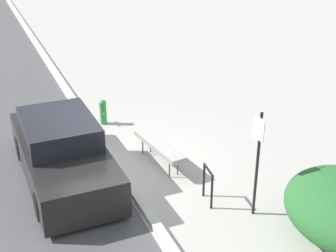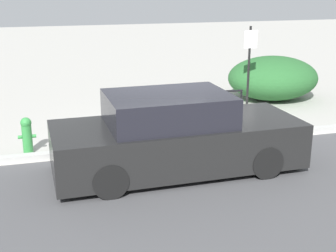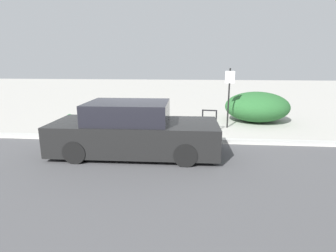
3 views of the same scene
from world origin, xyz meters
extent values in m
plane|color=#ADAAA3|center=(0.00, 0.00, 0.00)|extent=(60.00, 60.00, 0.00)
cube|color=#4C4C4F|center=(0.00, -5.15, 0.00)|extent=(60.00, 10.00, 0.01)
cube|color=#B7B7B2|center=(0.00, 0.00, 0.07)|extent=(60.00, 0.20, 0.13)
cylinder|color=#515156|center=(-0.55, 0.85, 0.23)|extent=(0.04, 0.04, 0.45)
cylinder|color=#515156|center=(0.80, 1.03, 0.23)|extent=(0.04, 0.04, 0.45)
cylinder|color=#515156|center=(-0.58, 1.07, 0.23)|extent=(0.04, 0.04, 0.45)
cylinder|color=#515156|center=(0.77, 1.25, 0.23)|extent=(0.04, 0.04, 0.45)
cube|color=#999993|center=(0.11, 1.05, 0.52)|extent=(1.99, 0.66, 0.13)
cylinder|color=black|center=(1.84, 1.41, 0.40)|extent=(0.05, 0.05, 0.80)
cylinder|color=black|center=(2.33, 1.34, 0.40)|extent=(0.05, 0.05, 0.80)
cylinder|color=black|center=(2.09, 1.37, 0.80)|extent=(0.55, 0.12, 0.05)
cylinder|color=black|center=(2.85, 2.06, 1.15)|extent=(0.06, 0.06, 2.30)
cube|color=white|center=(2.85, 2.02, 1.97)|extent=(0.36, 0.02, 0.46)
cylinder|color=#338C3F|center=(-2.82, 0.43, 0.30)|extent=(0.20, 0.20, 0.60)
sphere|color=#338C3F|center=(-2.82, 0.43, 0.66)|extent=(0.22, 0.22, 0.22)
cylinder|color=#338C3F|center=(-2.96, 0.43, 0.36)|extent=(0.08, 0.07, 0.07)
cylinder|color=#338C3F|center=(-2.68, 0.43, 0.36)|extent=(0.08, 0.07, 0.07)
ellipsoid|color=#28602D|center=(4.24, 3.27, 0.64)|extent=(2.71, 2.33, 1.29)
cylinder|color=black|center=(1.26, -0.45, 0.30)|extent=(0.60, 0.19, 0.60)
cylinder|color=black|center=(1.29, -2.06, 0.30)|extent=(0.60, 0.19, 0.60)
cylinder|color=black|center=(-1.55, -0.49, 0.30)|extent=(0.60, 0.19, 0.60)
cylinder|color=black|center=(-1.53, -2.11, 0.30)|extent=(0.60, 0.19, 0.60)
cube|color=black|center=(-0.13, -1.28, 0.52)|extent=(4.57, 1.83, 0.81)
cube|color=black|center=(-0.31, -1.28, 1.20)|extent=(2.20, 1.61, 0.57)
camera|label=1|loc=(9.66, -2.76, 5.75)|focal=50.00mm
camera|label=2|loc=(-2.54, -9.05, 3.38)|focal=50.00mm
camera|label=3|loc=(1.39, -8.19, 2.54)|focal=28.00mm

